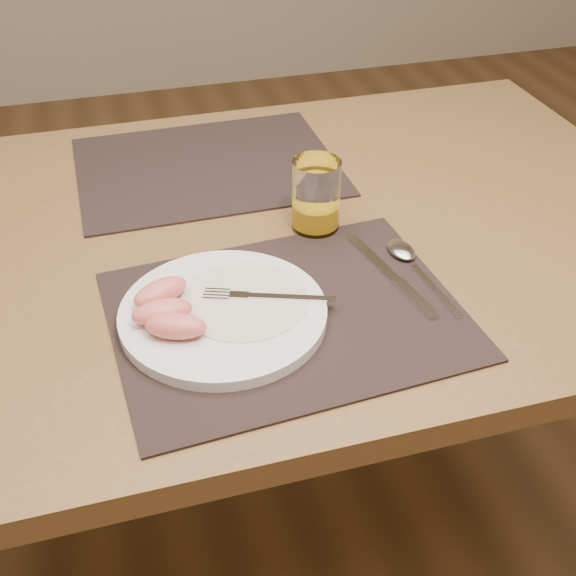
{
  "coord_description": "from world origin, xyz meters",
  "views": [
    {
      "loc": [
        -0.21,
        -0.93,
        1.35
      ],
      "look_at": [
        0.0,
        -0.19,
        0.77
      ],
      "focal_mm": 45.0,
      "sensor_mm": 36.0,
      "label": 1
    }
  ],
  "objects_px": {
    "spoon": "(406,255)",
    "plate": "(223,314)",
    "placemat_near": "(287,315)",
    "knife": "(397,280)",
    "placemat_far": "(207,166)",
    "fork": "(257,296)",
    "juice_glass": "(316,198)",
    "table": "(254,272)"
  },
  "relations": [
    {
      "from": "spoon",
      "to": "plate",
      "type": "bearing_deg",
      "value": -167.71
    },
    {
      "from": "placemat_near",
      "to": "knife",
      "type": "height_order",
      "value": "knife"
    },
    {
      "from": "placemat_far",
      "to": "fork",
      "type": "relative_size",
      "value": 2.65
    },
    {
      "from": "placemat_near",
      "to": "plate",
      "type": "distance_m",
      "value": 0.08
    },
    {
      "from": "spoon",
      "to": "juice_glass",
      "type": "bearing_deg",
      "value": 129.86
    },
    {
      "from": "placemat_far",
      "to": "knife",
      "type": "height_order",
      "value": "knife"
    },
    {
      "from": "fork",
      "to": "spoon",
      "type": "relative_size",
      "value": 0.88
    },
    {
      "from": "fork",
      "to": "knife",
      "type": "height_order",
      "value": "fork"
    },
    {
      "from": "table",
      "to": "placemat_near",
      "type": "relative_size",
      "value": 3.11
    },
    {
      "from": "plate",
      "to": "placemat_near",
      "type": "bearing_deg",
      "value": -9.04
    },
    {
      "from": "plate",
      "to": "knife",
      "type": "relative_size",
      "value": 1.23
    },
    {
      "from": "placemat_near",
      "to": "juice_glass",
      "type": "relative_size",
      "value": 4.05
    },
    {
      "from": "plate",
      "to": "fork",
      "type": "xyz_separation_m",
      "value": [
        0.05,
        0.01,
        0.01
      ]
    },
    {
      "from": "placemat_near",
      "to": "knife",
      "type": "xyz_separation_m",
      "value": [
        0.17,
        0.03,
        0.0
      ]
    },
    {
      "from": "placemat_near",
      "to": "knife",
      "type": "relative_size",
      "value": 2.05
    },
    {
      "from": "fork",
      "to": "spoon",
      "type": "height_order",
      "value": "fork"
    },
    {
      "from": "fork",
      "to": "placemat_far",
      "type": "bearing_deg",
      "value": 88.55
    },
    {
      "from": "plate",
      "to": "fork",
      "type": "distance_m",
      "value": 0.05
    },
    {
      "from": "knife",
      "to": "spoon",
      "type": "bearing_deg",
      "value": 54.36
    },
    {
      "from": "fork",
      "to": "juice_glass",
      "type": "height_order",
      "value": "juice_glass"
    },
    {
      "from": "fork",
      "to": "plate",
      "type": "bearing_deg",
      "value": -166.88
    },
    {
      "from": "placemat_far",
      "to": "juice_glass",
      "type": "height_order",
      "value": "juice_glass"
    },
    {
      "from": "table",
      "to": "spoon",
      "type": "bearing_deg",
      "value": -36.71
    },
    {
      "from": "plate",
      "to": "fork",
      "type": "relative_size",
      "value": 1.59
    },
    {
      "from": "placemat_near",
      "to": "juice_glass",
      "type": "distance_m",
      "value": 0.23
    },
    {
      "from": "plate",
      "to": "spoon",
      "type": "height_order",
      "value": "plate"
    },
    {
      "from": "table",
      "to": "placemat_far",
      "type": "distance_m",
      "value": 0.24
    },
    {
      "from": "juice_glass",
      "to": "knife",
      "type": "bearing_deg",
      "value": -68.97
    },
    {
      "from": "table",
      "to": "fork",
      "type": "height_order",
      "value": "fork"
    },
    {
      "from": "spoon",
      "to": "fork",
      "type": "bearing_deg",
      "value": -167.88
    },
    {
      "from": "spoon",
      "to": "knife",
      "type": "bearing_deg",
      "value": -125.64
    },
    {
      "from": "fork",
      "to": "knife",
      "type": "relative_size",
      "value": 0.77
    },
    {
      "from": "table",
      "to": "fork",
      "type": "bearing_deg",
      "value": -101.67
    },
    {
      "from": "placemat_far",
      "to": "spoon",
      "type": "distance_m",
      "value": 0.43
    },
    {
      "from": "fork",
      "to": "knife",
      "type": "bearing_deg",
      "value": 0.38
    },
    {
      "from": "fork",
      "to": "knife",
      "type": "xyz_separation_m",
      "value": [
        0.2,
        0.0,
        -0.02
      ]
    },
    {
      "from": "placemat_far",
      "to": "juice_glass",
      "type": "relative_size",
      "value": 4.05
    },
    {
      "from": "table",
      "to": "juice_glass",
      "type": "height_order",
      "value": "juice_glass"
    },
    {
      "from": "table",
      "to": "fork",
      "type": "xyz_separation_m",
      "value": [
        -0.04,
        -0.2,
        0.11
      ]
    },
    {
      "from": "knife",
      "to": "juice_glass",
      "type": "relative_size",
      "value": 1.97
    },
    {
      "from": "juice_glass",
      "to": "fork",
      "type": "bearing_deg",
      "value": -128.3
    },
    {
      "from": "placemat_far",
      "to": "knife",
      "type": "relative_size",
      "value": 2.05
    }
  ]
}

